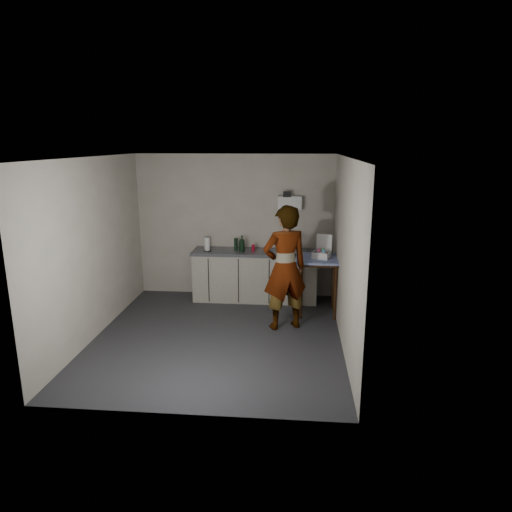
# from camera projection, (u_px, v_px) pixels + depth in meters

# --- Properties ---
(ground) EXTENTS (4.00, 4.00, 0.00)m
(ground) POSITION_uv_depth(u_px,v_px,m) (218.00, 336.00, 6.75)
(ground) COLOR #26262B
(ground) RESTS_ON ground
(wall_back) EXTENTS (3.60, 0.02, 2.60)m
(wall_back) POSITION_uv_depth(u_px,v_px,m) (235.00, 226.00, 8.36)
(wall_back) COLOR #B8B2A1
(wall_back) RESTS_ON ground
(wall_right) EXTENTS (0.02, 4.00, 2.60)m
(wall_right) POSITION_uv_depth(u_px,v_px,m) (344.00, 254.00, 6.29)
(wall_right) COLOR #B8B2A1
(wall_right) RESTS_ON ground
(wall_left) EXTENTS (0.02, 4.00, 2.60)m
(wall_left) POSITION_uv_depth(u_px,v_px,m) (94.00, 249.00, 6.59)
(wall_left) COLOR #B8B2A1
(wall_left) RESTS_ON ground
(ceiling) EXTENTS (3.60, 4.00, 0.01)m
(ceiling) POSITION_uv_depth(u_px,v_px,m) (214.00, 158.00, 6.12)
(ceiling) COLOR white
(ceiling) RESTS_ON wall_back
(kitchen_counter) EXTENTS (2.24, 0.62, 0.91)m
(kitchen_counter) POSITION_uv_depth(u_px,v_px,m) (255.00, 277.00, 8.26)
(kitchen_counter) COLOR black
(kitchen_counter) RESTS_ON ground
(wall_shelf) EXTENTS (0.42, 0.18, 0.37)m
(wall_shelf) POSITION_uv_depth(u_px,v_px,m) (290.00, 203.00, 8.10)
(wall_shelf) COLOR white
(wall_shelf) RESTS_ON ground
(side_table) EXTENTS (0.76, 0.76, 0.96)m
(side_table) POSITION_uv_depth(u_px,v_px,m) (319.00, 265.00, 7.49)
(side_table) COLOR #3D1F0D
(side_table) RESTS_ON ground
(standing_man) EXTENTS (0.82, 0.70, 1.91)m
(standing_man) POSITION_uv_depth(u_px,v_px,m) (285.00, 268.00, 6.86)
(standing_man) COLOR #B2A593
(standing_man) RESTS_ON ground
(soap_bottle) EXTENTS (0.16, 0.16, 0.29)m
(soap_bottle) POSITION_uv_depth(u_px,v_px,m) (242.00, 244.00, 8.04)
(soap_bottle) COLOR black
(soap_bottle) RESTS_ON kitchen_counter
(soda_can) EXTENTS (0.06, 0.06, 0.12)m
(soda_can) POSITION_uv_depth(u_px,v_px,m) (253.00, 248.00, 8.12)
(soda_can) COLOR red
(soda_can) RESTS_ON kitchen_counter
(dark_bottle) EXTENTS (0.07, 0.07, 0.23)m
(dark_bottle) POSITION_uv_depth(u_px,v_px,m) (236.00, 244.00, 8.14)
(dark_bottle) COLOR black
(dark_bottle) RESTS_ON kitchen_counter
(paper_towel) EXTENTS (0.14, 0.14, 0.25)m
(paper_towel) POSITION_uv_depth(u_px,v_px,m) (207.00, 244.00, 8.10)
(paper_towel) COLOR black
(paper_towel) RESTS_ON kitchen_counter
(dish_rack) EXTENTS (0.42, 0.32, 0.30)m
(dish_rack) POSITION_uv_depth(u_px,v_px,m) (289.00, 248.00, 8.04)
(dish_rack) COLOR silver
(dish_rack) RESTS_ON kitchen_counter
(bakery_box) EXTENTS (0.33, 0.34, 0.37)m
(bakery_box) POSITION_uv_depth(u_px,v_px,m) (322.00, 253.00, 7.44)
(bakery_box) COLOR white
(bakery_box) RESTS_ON side_table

